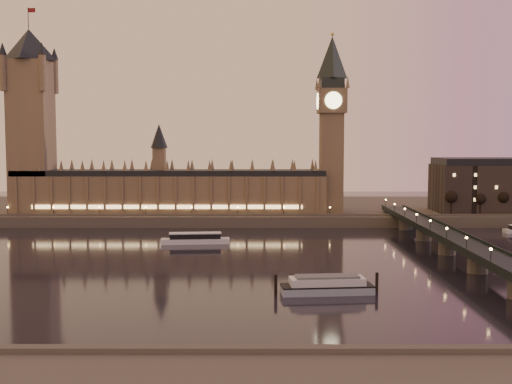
# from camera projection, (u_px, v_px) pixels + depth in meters

# --- Properties ---
(ground) EXTENTS (700.00, 700.00, 0.00)m
(ground) POSITION_uv_depth(u_px,v_px,m) (230.00, 263.00, 254.84)
(ground) COLOR black
(ground) RESTS_ON ground
(far_embankment) EXTENTS (560.00, 130.00, 6.00)m
(far_embankment) POSITION_uv_depth(u_px,v_px,m) (286.00, 210.00, 419.00)
(far_embankment) COLOR #423D35
(far_embankment) RESTS_ON ground
(palace_of_westminster) EXTENTS (180.00, 26.62, 52.00)m
(palace_of_westminster) POSITION_uv_depth(u_px,v_px,m) (170.00, 186.00, 373.69)
(palace_of_westminster) COLOR brown
(palace_of_westminster) RESTS_ON ground
(victoria_tower) EXTENTS (31.68, 31.68, 118.00)m
(victoria_tower) POSITION_uv_depth(u_px,v_px,m) (31.00, 110.00, 370.18)
(victoria_tower) COLOR brown
(victoria_tower) RESTS_ON ground
(big_ben) EXTENTS (17.68, 17.68, 104.00)m
(big_ben) POSITION_uv_depth(u_px,v_px,m) (332.00, 113.00, 370.11)
(big_ben) COLOR brown
(big_ben) RESTS_ON ground
(westminster_bridge) EXTENTS (13.20, 260.00, 15.30)m
(westminster_bridge) POSITION_uv_depth(u_px,v_px,m) (460.00, 249.00, 254.27)
(westminster_bridge) COLOR black
(westminster_bridge) RESTS_ON ground
(bare_tree_0) EXTENTS (6.52, 6.52, 13.26)m
(bare_tree_0) POSITION_uv_depth(u_px,v_px,m) (454.00, 198.00, 362.02)
(bare_tree_0) COLOR black
(bare_tree_0) RESTS_ON ground
(bare_tree_1) EXTENTS (6.52, 6.52, 13.26)m
(bare_tree_1) POSITION_uv_depth(u_px,v_px,m) (479.00, 198.00, 362.00)
(bare_tree_1) COLOR black
(bare_tree_1) RESTS_ON ground
(bare_tree_2) EXTENTS (6.52, 6.52, 13.26)m
(bare_tree_2) POSITION_uv_depth(u_px,v_px,m) (504.00, 198.00, 361.99)
(bare_tree_2) COLOR black
(bare_tree_2) RESTS_ON ground
(cruise_boat_a) EXTENTS (32.68, 9.84, 5.15)m
(cruise_boat_a) POSITION_uv_depth(u_px,v_px,m) (195.00, 239.00, 302.03)
(cruise_boat_a) COLOR silver
(cruise_boat_a) RESTS_ON ground
(moored_barge) EXTENTS (33.70, 11.02, 6.21)m
(moored_barge) POSITION_uv_depth(u_px,v_px,m) (327.00, 285.00, 203.83)
(moored_barge) COLOR #92A1BA
(moored_barge) RESTS_ON ground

